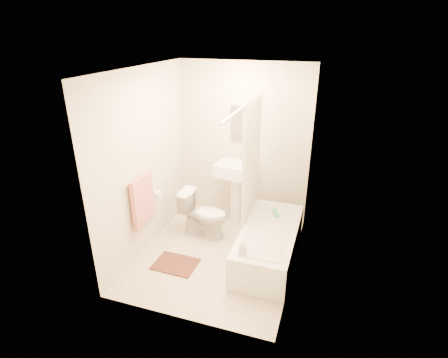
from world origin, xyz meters
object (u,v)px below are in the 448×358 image
(toilet, at_px, (204,214))
(bath_mat, at_px, (176,264))
(bathtub, at_px, (269,243))
(soap_bottle, at_px, (243,247))
(sink, at_px, (235,190))

(toilet, relative_size, bath_mat, 1.28)
(bathtub, xyz_separation_m, soap_bottle, (-0.19, -0.62, 0.31))
(toilet, height_order, bathtub, toilet)
(sink, bearing_deg, soap_bottle, -62.43)
(soap_bottle, bearing_deg, sink, 109.60)
(sink, height_order, bathtub, sink)
(toilet, height_order, bath_mat, toilet)
(bathtub, bearing_deg, soap_bottle, -107.06)
(sink, height_order, bath_mat, sink)
(bathtub, bearing_deg, bath_mat, -154.36)
(toilet, relative_size, sink, 0.66)
(sink, relative_size, bath_mat, 1.94)
(toilet, bearing_deg, soap_bottle, -135.76)
(bath_mat, height_order, soap_bottle, soap_bottle)
(toilet, height_order, sink, sink)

